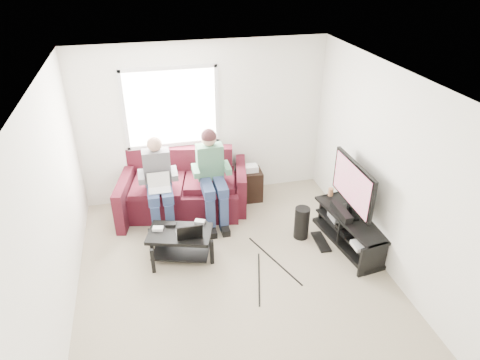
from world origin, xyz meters
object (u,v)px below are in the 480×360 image
tv_stand (350,232)px  end_table (251,184)px  sofa (184,190)px  subwoofer (302,223)px  tv (353,186)px  coffee_table (180,239)px

tv_stand → end_table: bearing=124.8°
sofa → tv_stand: bearing=-34.2°
subwoofer → end_table: bearing=110.2°
tv → subwoofer: (-0.62, 0.21, -0.67)m
tv → subwoofer: bearing=160.9°
tv_stand → end_table: size_ratio=2.25×
subwoofer → coffee_table: bearing=-178.1°
tv → subwoofer: 0.93m
tv_stand → subwoofer: 0.70m
tv_stand → tv: tv is taller
tv_stand → sofa: bearing=145.8°
coffee_table → subwoofer: subwoofer is taller
sofa → subwoofer: (1.58, -1.18, -0.10)m
sofa → subwoofer: size_ratio=4.47×
sofa → tv: (2.19, -1.39, 0.57)m
tv → end_table: 1.91m
sofa → tv_stand: 2.66m
sofa → subwoofer: sofa is taller
subwoofer → end_table: size_ratio=0.79×
tv_stand → subwoofer: (-0.62, 0.31, 0.04)m
sofa → coffee_table: (-0.21, -1.24, -0.03)m
tv_stand → subwoofer: subwoofer is taller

